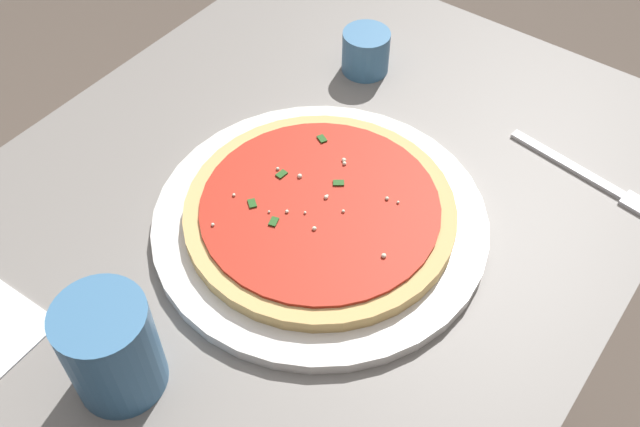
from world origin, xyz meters
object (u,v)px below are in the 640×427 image
object	(u,v)px
cup_tall_drink	(108,346)
cup_small_sauce	(366,52)
pizza	(320,211)
fork	(589,177)
serving_plate	(320,221)

from	to	relation	value
cup_tall_drink	cup_small_sauce	bearing A→B (deg)	-171.88
pizza	cup_small_sauce	bearing A→B (deg)	-155.94
cup_tall_drink	fork	size ratio (longest dim) A/B	0.59
cup_tall_drink	fork	world-z (taller)	cup_tall_drink
serving_plate	cup_tall_drink	world-z (taller)	cup_tall_drink
cup_small_sauce	cup_tall_drink	bearing A→B (deg)	8.12
cup_tall_drink	cup_small_sauce	size ratio (longest dim) A/B	1.75
serving_plate	fork	xyz separation A→B (m)	(-0.24, 0.21, -0.00)
cup_tall_drink	pizza	bearing A→B (deg)	171.01
pizza	fork	xyz separation A→B (m)	(-0.24, 0.21, -0.02)
fork	cup_tall_drink	bearing A→B (deg)	-26.46
serving_plate	fork	world-z (taller)	serving_plate
cup_small_sauce	fork	world-z (taller)	cup_small_sauce
serving_plate	cup_tall_drink	distance (m)	0.27
cup_small_sauce	fork	size ratio (longest dim) A/B	0.34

